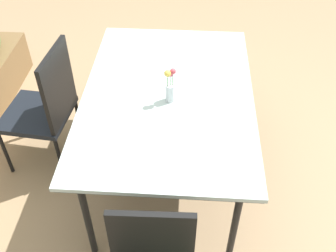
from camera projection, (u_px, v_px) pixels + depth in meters
ground_plane at (163, 169)px, 3.11m from camera, size 12.00×12.00×0.00m
dining_table at (168, 99)px, 2.59m from camera, size 1.63×1.09×0.78m
chair_far_side at (46, 105)px, 2.85m from camera, size 0.51×0.51×0.99m
flower_vase at (170, 88)px, 2.44m from camera, size 0.06×0.07×0.24m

